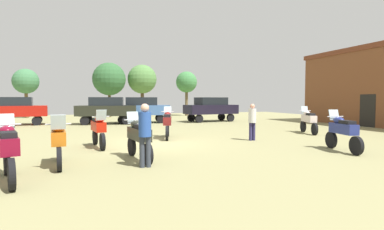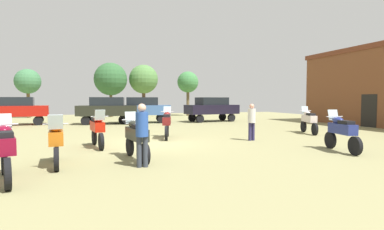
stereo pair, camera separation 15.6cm
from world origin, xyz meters
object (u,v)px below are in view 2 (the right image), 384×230
(tree_2, at_px, (144,80))
(tree_4, at_px, (188,83))
(motorcycle_6, at_px, (56,140))
(car_2, at_px, (142,108))
(motorcycle_2, at_px, (309,120))
(person_1, at_px, (252,119))
(tree_3, at_px, (28,82))
(motorcycle_3, at_px, (167,123))
(person_3, at_px, (142,130))
(car_1, at_px, (108,108))
(motorcycle_9, at_px, (5,149))
(car_4, at_px, (212,107))
(motorcycle_11, at_px, (97,129))
(car_3, at_px, (15,109))
(tree_5, at_px, (111,79))
(motorcycle_1, at_px, (342,131))
(motorcycle_7, at_px, (136,136))

(tree_2, distance_m, tree_4, 4.90)
(motorcycle_6, bearing_deg, tree_2, -110.61)
(car_2, relative_size, tree_4, 0.91)
(motorcycle_2, bearing_deg, person_1, -142.99)
(car_2, height_order, tree_3, tree_3)
(motorcycle_3, xyz_separation_m, person_3, (-2.02, -5.69, 0.28))
(person_3, xyz_separation_m, tree_4, (8.68, 23.86, 2.71))
(car_1, relative_size, person_1, 2.74)
(car_1, bearing_deg, motorcycle_2, -125.54)
(motorcycle_9, relative_size, tree_4, 0.44)
(car_1, distance_m, tree_2, 10.95)
(car_4, relative_size, person_1, 2.73)
(motorcycle_11, bearing_deg, tree_3, -82.20)
(motorcycle_11, bearing_deg, tree_2, -112.44)
(car_3, height_order, car_4, same)
(car_1, relative_size, person_3, 2.61)
(motorcycle_6, xyz_separation_m, tree_3, (-5.29, 24.20, 2.87))
(tree_5, bearing_deg, motorcycle_11, -94.20)
(car_1, xyz_separation_m, tree_2, (4.19, 9.71, 2.84))
(motorcycle_1, distance_m, motorcycle_11, 8.96)
(motorcycle_6, height_order, tree_4, tree_4)
(motorcycle_11, distance_m, car_2, 11.95)
(motorcycle_1, xyz_separation_m, car_1, (-7.40, 14.69, 0.45))
(car_4, xyz_separation_m, tree_2, (-4.11, 9.81, 2.84))
(motorcycle_3, height_order, motorcycle_11, motorcycle_3)
(motorcycle_3, relative_size, car_1, 0.47)
(tree_4, bearing_deg, car_4, -94.51)
(motorcycle_7, height_order, tree_2, tree_2)
(tree_3, bearing_deg, car_2, -45.06)
(motorcycle_6, height_order, person_1, person_1)
(motorcycle_2, xyz_separation_m, tree_2, (-5.89, 19.43, 3.29))
(car_2, height_order, car_3, same)
(motorcycle_9, bearing_deg, motorcycle_3, 33.50)
(car_3, bearing_deg, person_3, -163.88)
(motorcycle_3, distance_m, motorcycle_11, 3.62)
(motorcycle_1, height_order, person_1, person_1)
(person_3, distance_m, tree_2, 25.16)
(car_3, bearing_deg, car_4, -100.72)
(motorcycle_11, bearing_deg, tree_4, -125.11)
(car_2, bearing_deg, tree_2, -2.83)
(motorcycle_2, height_order, person_1, person_1)
(car_4, bearing_deg, motorcycle_1, 169.38)
(car_2, height_order, car_4, same)
(car_2, xyz_separation_m, person_3, (-2.28, -15.33, -0.16))
(tree_4, height_order, tree_5, tree_5)
(car_2, xyz_separation_m, tree_5, (-1.93, 8.76, 2.75))
(motorcycle_1, distance_m, car_4, 14.63)
(person_1, bearing_deg, motorcycle_9, 21.05)
(motorcycle_9, xyz_separation_m, tree_5, (3.49, 24.53, 3.19))
(motorcycle_2, xyz_separation_m, motorcycle_7, (-9.77, -4.17, -0.00))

